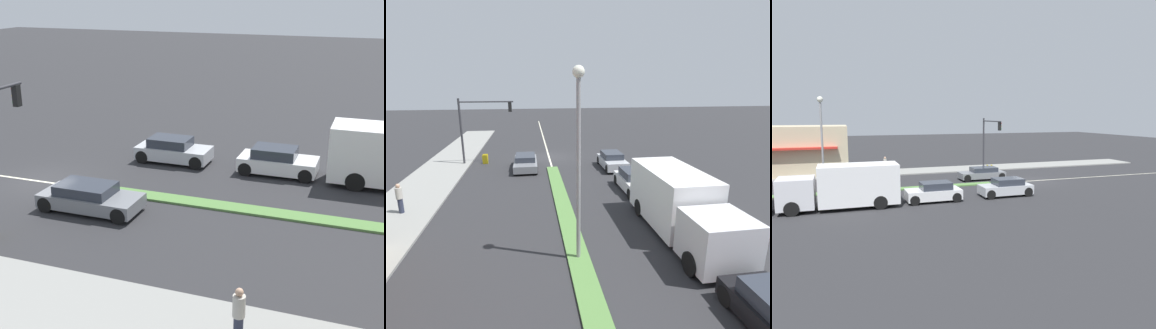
# 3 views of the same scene
# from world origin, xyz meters

# --- Properties ---
(ground_plane) EXTENTS (160.00, 160.00, 0.00)m
(ground_plane) POSITION_xyz_m (0.00, 18.00, 0.00)
(ground_plane) COLOR #2B2B2D
(sidewalk_right) EXTENTS (4.00, 73.00, 0.12)m
(sidewalk_right) POSITION_xyz_m (9.00, 18.50, 0.06)
(sidewalk_right) COLOR gray
(sidewalk_right) RESTS_ON ground
(lane_marking_center) EXTENTS (0.16, 60.00, 0.01)m
(lane_marking_center) POSITION_xyz_m (0.00, 0.00, 0.00)
(lane_marking_center) COLOR beige
(lane_marking_center) RESTS_ON ground
(building_corner_store) EXTENTS (6.40, 9.76, 4.84)m
(building_corner_store) POSITION_xyz_m (10.98, 20.70, 2.54)
(building_corner_store) COLOR #C6B793
(building_corner_store) RESTS_ON sidewalk_right
(traffic_signal_main) EXTENTS (4.59, 0.34, 5.60)m
(traffic_signal_main) POSITION_xyz_m (6.12, 1.67, 3.90)
(traffic_signal_main) COLOR #333338
(traffic_signal_main) RESTS_ON sidewalk_right
(street_lamp) EXTENTS (0.44, 0.44, 7.37)m
(street_lamp) POSITION_xyz_m (0.00, 17.88, 4.78)
(street_lamp) COLOR gray
(street_lamp) RESTS_ON median_strip
(pedestrian) EXTENTS (0.34, 0.34, 1.64)m
(pedestrian) POSITION_xyz_m (8.76, 12.17, 0.98)
(pedestrian) COLOR #282D42
(pedestrian) RESTS_ON sidewalk_right
(warning_aframe_sign) EXTENTS (0.45, 0.53, 0.84)m
(warning_aframe_sign) POSITION_xyz_m (5.76, 1.69, 0.43)
(warning_aframe_sign) COLOR yellow
(warning_aframe_sign) RESTS_ON ground
(delivery_truck) EXTENTS (2.44, 7.50, 2.87)m
(delivery_truck) POSITION_xyz_m (-5.00, 16.43, 1.47)
(delivery_truck) COLOR silver
(delivery_truck) RESTS_ON ground
(suv_grey) EXTENTS (1.87, 4.29, 1.17)m
(suv_grey) POSITION_xyz_m (2.20, 3.94, 0.58)
(suv_grey) COLOR slate
(suv_grey) RESTS_ON ground
(van_white) EXTENTS (1.86, 3.87, 1.38)m
(van_white) POSITION_xyz_m (-5.00, 10.44, 0.66)
(van_white) COLOR silver
(van_white) RESTS_ON ground
(sedan_silver) EXTENTS (1.79, 3.94, 1.34)m
(sedan_silver) POSITION_xyz_m (-5.00, 4.82, 0.65)
(sedan_silver) COLOR #B7BABF
(sedan_silver) RESTS_ON ground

